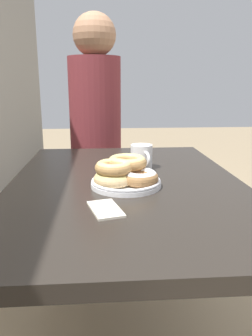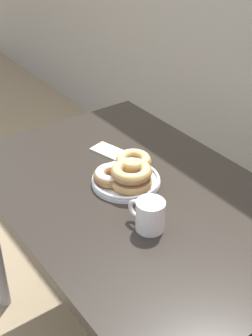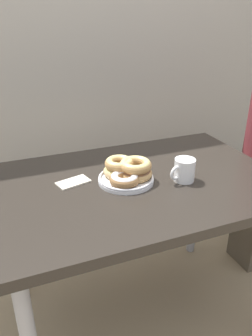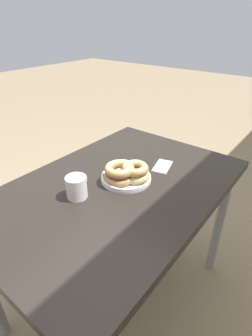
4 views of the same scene
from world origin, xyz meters
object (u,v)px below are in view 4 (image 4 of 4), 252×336
(donut_plate, at_px, (126,172))
(napkin, at_px, (162,166))
(dining_table, at_px, (117,201))
(coffee_mug, at_px, (77,187))

(donut_plate, height_order, napkin, donut_plate)
(dining_table, bearing_deg, coffee_mug, -23.92)
(donut_plate, distance_m, coffee_mug, 0.23)
(dining_table, relative_size, napkin, 8.10)
(dining_table, xyz_separation_m, napkin, (-0.26, 0.07, 0.09))
(donut_plate, bearing_deg, coffee_mug, -20.38)
(dining_table, distance_m, donut_plate, 0.14)
(donut_plate, xyz_separation_m, coffee_mug, (0.21, -0.08, 0.01))
(donut_plate, xyz_separation_m, napkin, (-0.20, 0.06, -0.04))
(coffee_mug, bearing_deg, dining_table, 156.08)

